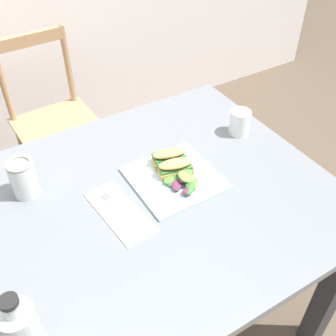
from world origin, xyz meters
The scene contains 11 objects.
dining_table centered at (0.00, 0.18, 0.62)m, with size 1.14×0.96×0.74m.
chair_wooden_far centered at (-0.02, 1.17, 0.45)m, with size 0.42×0.42×0.87m.
plate_lunch centered at (0.11, 0.21, 0.74)m, with size 0.27×0.27×0.01m, color silver.
sandwich_half_front centered at (0.12, 0.22, 0.78)m, with size 0.12×0.08×0.06m.
sandwich_half_back centered at (0.13, 0.28, 0.78)m, with size 0.12×0.08×0.06m.
salad_mixed_greens centered at (0.12, 0.17, 0.77)m, with size 0.11×0.13×0.04m.
napkin_folded centered at (-0.11, 0.17, 0.74)m, with size 0.11×0.26×0.00m, color silver.
fork_on_napkin centered at (-0.11, 0.19, 0.75)m, with size 0.05×0.19×0.00m.
bottle_cold_brew centered at (-0.46, -0.10, 0.81)m, with size 0.08×0.08×0.20m.
mason_jar_iced_tea centered at (-0.32, 0.40, 0.80)m, with size 0.08×0.08×0.13m.
cup_extra_side centered at (0.45, 0.30, 0.79)m, with size 0.08×0.08×0.09m, color white.
Camera 1 is at (-0.41, -0.60, 1.64)m, focal length 42.78 mm.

